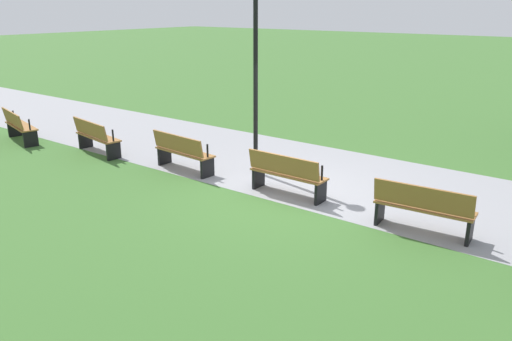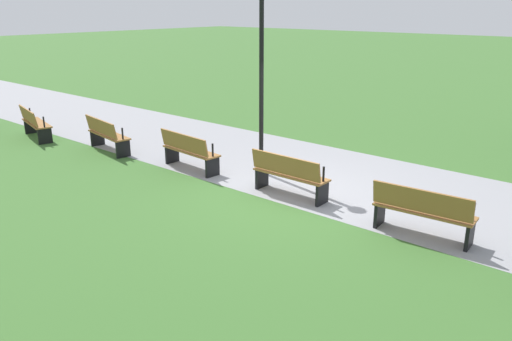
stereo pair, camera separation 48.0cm
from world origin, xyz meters
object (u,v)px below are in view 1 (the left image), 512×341
object	(u,v)px
bench_2	(19,125)
bench_4	(182,152)
bench_5	(287,174)
bench_3	(96,136)
bench_6	(423,208)
lamp_post	(256,44)

from	to	relation	value
bench_2	bench_4	bearing A→B (deg)	22.27
bench_4	bench_5	world-z (taller)	same
bench_2	bench_3	xyz separation A→B (m)	(2.75, 0.54, 0.00)
bench_2	bench_5	distance (m)	8.38
bench_5	bench_3	bearing A→B (deg)	-175.56
bench_2	bench_4	xyz separation A→B (m)	(5.53, 0.86, 0.00)
bench_4	bench_2	bearing A→B (deg)	-166.65
bench_3	bench_5	size ratio (longest dim) A/B	1.03
bench_2	bench_6	size ratio (longest dim) A/B	1.02
bench_5	bench_6	bearing A→B (deg)	-2.22
bench_3	bench_5	distance (m)	5.59
lamp_post	bench_3	bearing A→B (deg)	-163.31
bench_3	bench_6	bearing A→B (deg)	11.14
bench_5	lamp_post	world-z (taller)	lamp_post
bench_2	bench_6	distance (m)	11.15
bench_5	lamp_post	xyz separation A→B (m)	(-1.40, 0.82, 2.40)
bench_2	bench_5	xyz separation A→B (m)	(8.32, 0.97, 0.00)
bench_4	bench_6	distance (m)	5.59
bench_2	bench_6	xyz separation A→B (m)	(11.12, 0.86, 0.00)
lamp_post	bench_6	bearing A→B (deg)	-12.49
bench_5	lamp_post	bearing A→B (deg)	149.56
bench_4	bench_5	distance (m)	2.80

